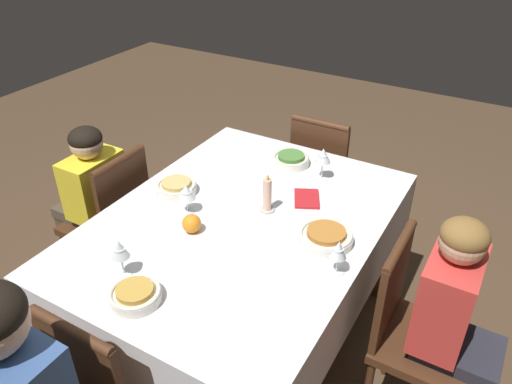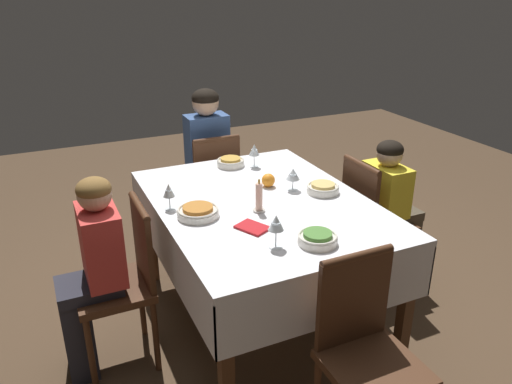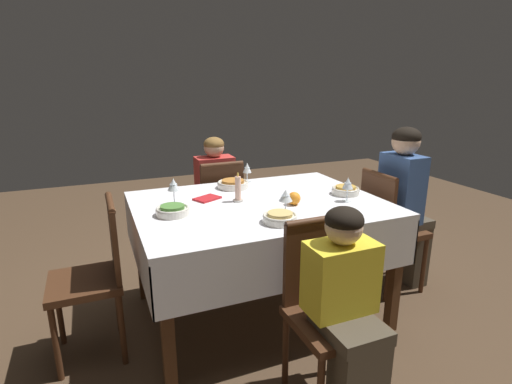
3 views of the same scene
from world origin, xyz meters
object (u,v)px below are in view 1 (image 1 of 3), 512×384
Objects in this scene: chair_south at (412,329)px; napkin_red_folded at (307,199)px; person_child_yellow at (90,202)px; bowl_south at (326,236)px; chair_east at (323,174)px; wine_glass_east at (323,157)px; bowl_west at (135,295)px; wine_glass_west at (120,250)px; orange_fruit at (192,224)px; chair_north at (113,219)px; person_child_red at (457,330)px; wine_glass_south at (339,251)px; candle_centerpiece at (267,197)px; bowl_east at (291,159)px; dining_table at (241,236)px; wine_glass_north at (186,193)px; bowl_north at (177,187)px.

chair_south is 0.71m from napkin_red_folded.
bowl_south is (0.05, -1.31, 0.25)m from person_child_yellow.
wine_glass_east reaches higher than chair_east.
person_child_yellow is 1.08m from bowl_west.
wine_glass_west reaches higher than orange_fruit.
person_child_red reaches higher than chair_north.
wine_glass_south is (0.48, -0.54, 0.07)m from bowl_west.
wine_glass_south is 0.79× the size of candle_centerpiece.
orange_fruit is (-0.20, 0.90, 0.31)m from chair_south.
candle_centerpiece reaches higher than chair_east.
candle_centerpiece is (-0.43, -0.10, 0.04)m from bowl_east.
bowl_south is at bearing -84.42° from dining_table.
wine_glass_east reaches higher than orange_fruit.
wine_glass_south is at bearing 85.53° from chair_north.
chair_north is 0.66m from wine_glass_north.
wine_glass_west is (-0.50, -0.59, 0.38)m from chair_north.
wine_glass_east is 0.86× the size of napkin_red_folded.
orange_fruit is at bearing -131.07° from bowl_north.
wine_glass_east is at bearing -11.37° from bowl_west.
chair_south is 0.84× the size of person_child_red.
wine_glass_south is at bearing -99.86° from bowl_north.
candle_centerpiece is (0.13, -0.84, 0.34)m from chair_north.
bowl_south is 0.65m from bowl_east.
bowl_west is 0.72m from candle_centerpiece.
candle_centerpiece reaches higher than chair_south.
chair_east is at bearing 24.92° from wine_glass_south.
wine_glass_north is at bearing 78.33° from chair_east.
bowl_east is 1.01× the size of candle_centerpiece.
dining_table is 0.58m from wine_glass_west.
chair_east is at bearing 5.63° from candle_centerpiece.
wine_glass_east reaches higher than bowl_south.
wine_glass_south is (-0.10, -1.26, 0.37)m from chair_north.
person_child_yellow reaches higher than wine_glass_west.
person_child_yellow reaches higher than chair_east.
chair_north is at bearing 91.23° from chair_south.
bowl_west is 2.27× the size of orange_fruit.
wine_glass_east is (0.49, -0.16, 0.21)m from dining_table.
orange_fruit is (0.42, 0.07, 0.01)m from bowl_west.
bowl_east is at bearing 126.48° from chair_north.
person_child_red is 7.89× the size of wine_glass_north.
bowl_south is (0.10, -0.61, -0.07)m from wine_glass_north.
chair_south is 0.17m from person_child_red.
person_child_yellow is 7.47× the size of wine_glass_north.
chair_east is at bearing 15.98° from napkin_red_folded.
person_child_yellow is 0.95× the size of person_child_red.
wine_glass_north is 0.54m from napkin_red_folded.
bowl_west is 0.73m from wine_glass_south.
wine_glass_west is 0.88m from napkin_red_folded.
orange_fruit is at bearing 9.37° from bowl_west.
wine_glass_north is 0.64m from bowl_east.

